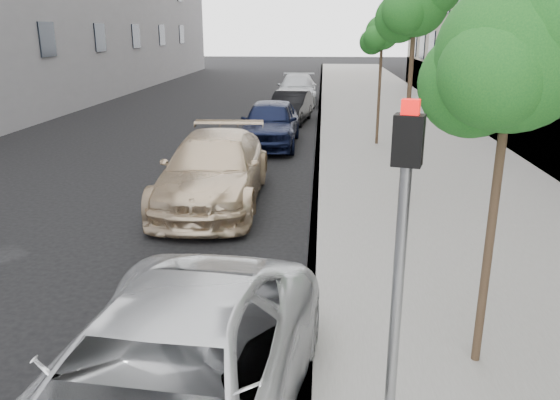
# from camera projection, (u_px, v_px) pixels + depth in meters

# --- Properties ---
(sidewalk) EXTENTS (6.40, 72.00, 0.14)m
(sidewalk) POSITION_uv_depth(u_px,v_px,m) (381.00, 108.00, 27.92)
(sidewalk) COLOR gray
(sidewalk) RESTS_ON ground
(curb) EXTENTS (0.15, 72.00, 0.14)m
(curb) POSITION_uv_depth(u_px,v_px,m) (320.00, 107.00, 28.14)
(curb) COLOR #9E9B93
(curb) RESTS_ON ground
(tree_near) EXTENTS (1.86, 1.66, 4.46)m
(tree_near) POSITION_uv_depth(u_px,v_px,m) (515.00, 56.00, 5.51)
(tree_near) COLOR #38281C
(tree_near) RESTS_ON sidewalk
(tree_mid) EXTENTS (1.72, 1.52, 5.16)m
(tree_mid) POSITION_uv_depth(u_px,v_px,m) (417.00, 4.00, 11.46)
(tree_mid) COLOR #38281C
(tree_mid) RESTS_ON sidewalk
(tree_far) EXTENTS (1.52, 1.32, 4.44)m
(tree_far) POSITION_uv_depth(u_px,v_px,m) (383.00, 33.00, 17.84)
(tree_far) COLOR #38281C
(tree_far) RESTS_ON sidewalk
(signal_pole) EXTENTS (0.28, 0.24, 3.27)m
(signal_pole) POSITION_uv_depth(u_px,v_px,m) (401.00, 244.00, 4.68)
(signal_pole) COLOR #939699
(signal_pole) RESTS_ON sidewalk
(minivan) EXTENTS (2.91, 5.52, 1.48)m
(minivan) POSITION_uv_depth(u_px,v_px,m) (165.00, 392.00, 5.03)
(minivan) COLOR silver
(minivan) RESTS_ON ground
(suv) EXTENTS (2.36, 5.56, 1.60)m
(suv) POSITION_uv_depth(u_px,v_px,m) (214.00, 170.00, 12.74)
(suv) COLOR beige
(suv) RESTS_ON ground
(sedan_blue) EXTENTS (1.91, 4.72, 1.60)m
(sedan_blue) POSITION_uv_depth(u_px,v_px,m) (270.00, 123.00, 19.07)
(sedan_blue) COLOR black
(sedan_blue) RESTS_ON ground
(sedan_black) EXTENTS (1.94, 4.25, 1.35)m
(sedan_black) POSITION_uv_depth(u_px,v_px,m) (290.00, 107.00, 23.84)
(sedan_black) COLOR black
(sedan_black) RESTS_ON ground
(sedan_rear) EXTENTS (2.20, 5.32, 1.54)m
(sedan_rear) POSITION_uv_depth(u_px,v_px,m) (297.00, 89.00, 30.07)
(sedan_rear) COLOR #ABAFB3
(sedan_rear) RESTS_ON ground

